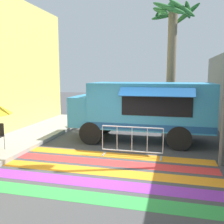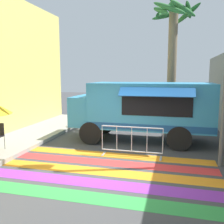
# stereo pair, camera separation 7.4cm
# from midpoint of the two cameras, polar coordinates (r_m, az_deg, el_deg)

# --- Properties ---
(ground_plane) EXTENTS (60.00, 60.00, 0.00)m
(ground_plane) POSITION_cam_midpoint_polar(r_m,az_deg,el_deg) (7.76, -0.81, -12.17)
(ground_plane) COLOR #424244
(crosswalk_painted) EXTENTS (6.40, 3.60, 0.01)m
(crosswalk_painted) POSITION_cam_midpoint_polar(r_m,az_deg,el_deg) (7.30, -1.86, -13.53)
(crosswalk_painted) COLOR green
(crosswalk_painted) RESTS_ON ground_plane
(food_truck) EXTENTS (5.64, 2.63, 2.42)m
(food_truck) POSITION_cam_midpoint_polar(r_m,az_deg,el_deg) (10.31, 6.26, 1.22)
(food_truck) COLOR #338CBF
(food_truck) RESTS_ON ground_plane
(traffic_signal_pole) EXTENTS (4.14, 0.29, 6.51)m
(traffic_signal_pole) POSITION_cam_midpoint_polar(r_m,az_deg,el_deg) (8.05, 19.63, 20.03)
(traffic_signal_pole) COLOR #515456
(traffic_signal_pole) RESTS_ON ground_plane
(barricade_front) EXTENTS (2.08, 0.44, 1.04)m
(barricade_front) POSITION_cam_midpoint_polar(r_m,az_deg,el_deg) (8.45, 4.31, -6.81)
(barricade_front) COLOR #B7BABF
(barricade_front) RESTS_ON ground_plane
(palm_tree) EXTENTS (2.47, 2.45, 6.24)m
(palm_tree) POSITION_cam_midpoint_polar(r_m,az_deg,el_deg) (12.93, 13.42, 14.53)
(palm_tree) COLOR #7A664C
(palm_tree) RESTS_ON ground_plane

